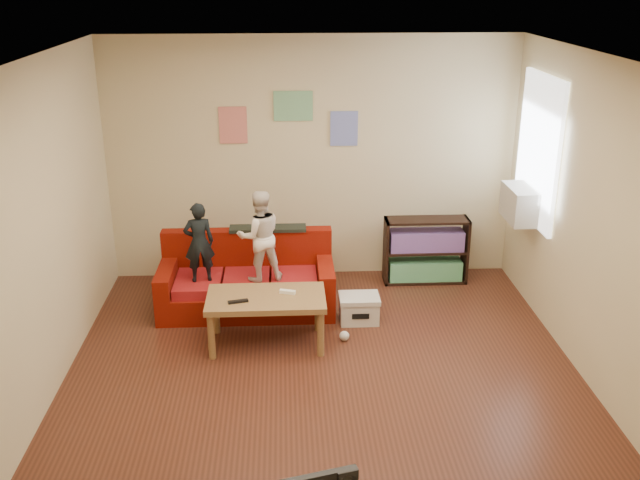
{
  "coord_description": "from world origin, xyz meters",
  "views": [
    {
      "loc": [
        -0.31,
        -5.16,
        3.32
      ],
      "look_at": [
        0.0,
        0.8,
        1.05
      ],
      "focal_mm": 40.0,
      "sensor_mm": 36.0,
      "label": 1
    }
  ],
  "objects_px": {
    "sofa": "(247,283)",
    "child_b": "(260,236)",
    "file_box": "(359,308)",
    "coffee_table": "(266,303)",
    "child_a": "(199,242)",
    "bookshelf": "(425,254)"
  },
  "relations": [
    {
      "from": "sofa",
      "to": "child_b",
      "type": "bearing_deg",
      "value": -47.4
    },
    {
      "from": "file_box",
      "to": "coffee_table",
      "type": "bearing_deg",
      "value": -155.63
    },
    {
      "from": "sofa",
      "to": "child_a",
      "type": "bearing_deg",
      "value": -160.38
    },
    {
      "from": "child_b",
      "to": "coffee_table",
      "type": "relative_size",
      "value": 0.85
    },
    {
      "from": "sofa",
      "to": "coffee_table",
      "type": "distance_m",
      "value": 0.86
    },
    {
      "from": "coffee_table",
      "to": "file_box",
      "type": "bearing_deg",
      "value": 24.37
    },
    {
      "from": "sofa",
      "to": "bookshelf",
      "type": "distance_m",
      "value": 2.05
    },
    {
      "from": "sofa",
      "to": "child_a",
      "type": "distance_m",
      "value": 0.71
    },
    {
      "from": "sofa",
      "to": "coffee_table",
      "type": "relative_size",
      "value": 1.63
    },
    {
      "from": "bookshelf",
      "to": "file_box",
      "type": "relative_size",
      "value": 2.33
    },
    {
      "from": "coffee_table",
      "to": "file_box",
      "type": "height_order",
      "value": "coffee_table"
    },
    {
      "from": "sofa",
      "to": "file_box",
      "type": "distance_m",
      "value": 1.21
    },
    {
      "from": "sofa",
      "to": "coffee_table",
      "type": "height_order",
      "value": "sofa"
    },
    {
      "from": "coffee_table",
      "to": "bookshelf",
      "type": "distance_m",
      "value": 2.23
    },
    {
      "from": "file_box",
      "to": "bookshelf",
      "type": "bearing_deg",
      "value": 48.4
    },
    {
      "from": "bookshelf",
      "to": "file_box",
      "type": "height_order",
      "value": "bookshelf"
    },
    {
      "from": "child_a",
      "to": "bookshelf",
      "type": "xyz_separation_m",
      "value": [
        2.43,
        0.71,
        -0.45
      ]
    },
    {
      "from": "child_a",
      "to": "child_b",
      "type": "relative_size",
      "value": 0.88
    },
    {
      "from": "child_a",
      "to": "child_b",
      "type": "xyz_separation_m",
      "value": [
        0.6,
        0.0,
        0.06
      ]
    },
    {
      "from": "child_a",
      "to": "file_box",
      "type": "xyz_separation_m",
      "value": [
        1.58,
        -0.25,
        -0.65
      ]
    },
    {
      "from": "child_b",
      "to": "bookshelf",
      "type": "xyz_separation_m",
      "value": [
        1.83,
        0.71,
        -0.51
      ]
    },
    {
      "from": "sofa",
      "to": "file_box",
      "type": "relative_size",
      "value": 4.47
    }
  ]
}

